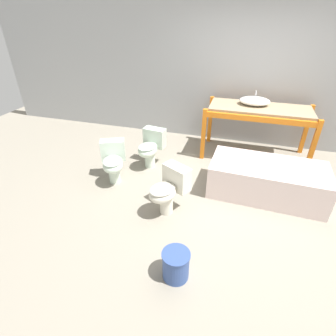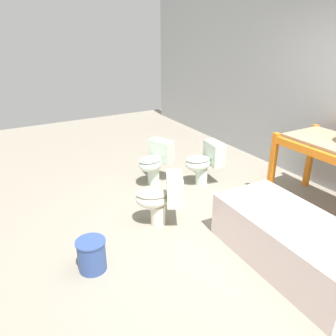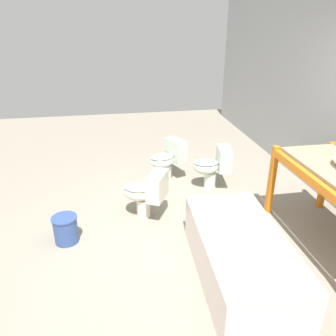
# 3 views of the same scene
# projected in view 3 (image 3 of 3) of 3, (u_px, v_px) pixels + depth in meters

# --- Properties ---
(ground_plane) EXTENTS (12.00, 12.00, 0.00)m
(ground_plane) POSITION_uv_depth(u_px,v_px,m) (209.00, 249.00, 3.64)
(ground_plane) COLOR gray
(bathtub_main) EXTENTS (1.62, 0.84, 0.49)m
(bathtub_main) POSITION_uv_depth(u_px,v_px,m) (240.00, 253.00, 3.15)
(bathtub_main) COLOR silver
(bathtub_main) RESTS_ON ground_plane
(toilet_near) EXTENTS (0.55, 0.64, 0.63)m
(toilet_near) POSITION_uv_depth(u_px,v_px,m) (146.00, 192.00, 4.11)
(toilet_near) COLOR silver
(toilet_near) RESTS_ON ground_plane
(toilet_far) EXTENTS (0.41, 0.58, 0.63)m
(toilet_far) POSITION_uv_depth(u_px,v_px,m) (213.00, 165.00, 4.85)
(toilet_far) COLOR silver
(toilet_far) RESTS_ON ground_plane
(toilet_extra) EXTENTS (0.52, 0.63, 0.63)m
(toilet_extra) POSITION_uv_depth(u_px,v_px,m) (168.00, 158.00, 5.10)
(toilet_extra) COLOR silver
(toilet_extra) RESTS_ON ground_plane
(bucket_white) EXTENTS (0.29, 0.29, 0.32)m
(bucket_white) POSITION_uv_depth(u_px,v_px,m) (66.00, 229.00, 3.71)
(bucket_white) COLOR #334C8C
(bucket_white) RESTS_ON ground_plane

